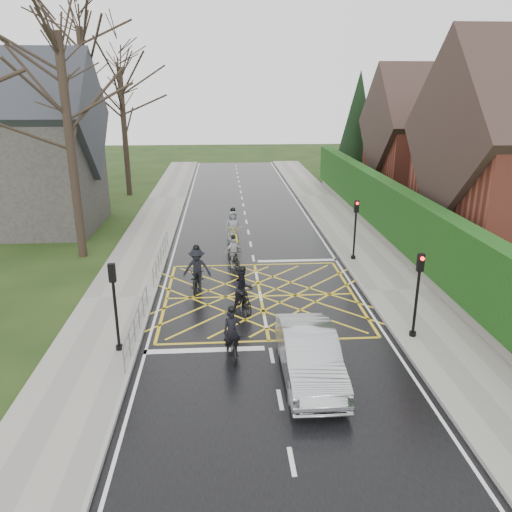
{
  "coord_description": "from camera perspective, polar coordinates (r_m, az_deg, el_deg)",
  "views": [
    {
      "loc": [
        -1.5,
        -19.65,
        8.51
      ],
      "look_at": [
        -0.09,
        1.57,
        1.3
      ],
      "focal_mm": 35.0,
      "sensor_mm": 36.0,
      "label": 1
    }
  ],
  "objects": [
    {
      "name": "traffic_light_sw",
      "position": [
        17.02,
        -15.76,
        -5.77
      ],
      "size": [
        0.24,
        0.31,
        3.21
      ],
      "color": "black",
      "rests_on": "ground"
    },
    {
      "name": "road",
      "position": [
        21.47,
        0.51,
        -4.62
      ],
      "size": [
        9.0,
        80.0,
        0.01
      ],
      "primitive_type": "cube",
      "color": "black",
      "rests_on": "ground"
    },
    {
      "name": "tree_mid",
      "position": [
        34.71,
        -18.95,
        17.99
      ],
      "size": [
        10.08,
        10.08,
        12.48
      ],
      "color": "black",
      "rests_on": "ground"
    },
    {
      "name": "cyclist_back",
      "position": [
        19.92,
        -1.51,
        -4.34
      ],
      "size": [
        1.08,
        1.94,
        1.87
      ],
      "rotation": [
        0.0,
        0.0,
        0.31
      ],
      "color": "black",
      "rests_on": "ground"
    },
    {
      "name": "cyclist_front",
      "position": [
        24.62,
        -2.58,
        0.02
      ],
      "size": [
        1.0,
        1.74,
        1.69
      ],
      "rotation": [
        0.0,
        0.0,
        0.33
      ],
      "color": "black",
      "rests_on": "ground"
    },
    {
      "name": "traffic_light_se",
      "position": [
        18.14,
        17.9,
        -4.42
      ],
      "size": [
        0.24,
        0.31,
        3.21
      ],
      "rotation": [
        0.0,
        0.0,
        3.14
      ],
      "color": "black",
      "rests_on": "ground"
    },
    {
      "name": "hedge",
      "position": [
        28.01,
        15.64,
        4.8
      ],
      "size": [
        0.9,
        38.0,
        2.8
      ],
      "primitive_type": "cube",
      "color": "#12380F",
      "rests_on": "stone_wall"
    },
    {
      "name": "ground",
      "position": [
        21.47,
        0.51,
        -4.63
      ],
      "size": [
        120.0,
        120.0,
        0.0
      ],
      "primitive_type": "plane",
      "color": "black",
      "rests_on": "ground"
    },
    {
      "name": "railing_north",
      "position": [
        25.08,
        -10.84,
        0.45
      ],
      "size": [
        0.05,
        6.04,
        1.03
      ],
      "color": "slate",
      "rests_on": "ground"
    },
    {
      "name": "cyclist_mid",
      "position": [
        22.09,
        -6.74,
        -1.97
      ],
      "size": [
        1.27,
        2.17,
        2.06
      ],
      "rotation": [
        0.0,
        0.0,
        -0.07
      ],
      "color": "black",
      "rests_on": "ground"
    },
    {
      "name": "traffic_light_ne",
      "position": [
        25.67,
        11.25,
        2.89
      ],
      "size": [
        0.24,
        0.31,
        3.21
      ],
      "rotation": [
        0.0,
        0.0,
        3.14
      ],
      "color": "black",
      "rests_on": "ground"
    },
    {
      "name": "sidewalk_right",
      "position": [
        22.66,
        15.86,
        -3.88
      ],
      "size": [
        3.0,
        80.0,
        0.15
      ],
      "primitive_type": "cube",
      "color": "gray",
      "rests_on": "ground"
    },
    {
      "name": "church",
      "position": [
        34.05,
        -24.98,
        10.99
      ],
      "size": [
        8.8,
        7.8,
        11.0
      ],
      "color": "#2D2B28",
      "rests_on": "ground"
    },
    {
      "name": "car",
      "position": [
        15.56,
        6.15,
        -11.22
      ],
      "size": [
        1.64,
        4.7,
        1.55
      ],
      "primitive_type": "imported",
      "rotation": [
        0.0,
        0.0,
        0.0
      ],
      "color": "#A3A5AA",
      "rests_on": "ground"
    },
    {
      "name": "house_far",
      "position": [
        41.22,
        19.87,
        11.88
      ],
      "size": [
        9.8,
        8.8,
        10.3
      ],
      "color": "brown",
      "rests_on": "ground"
    },
    {
      "name": "tree_near",
      "position": [
        26.73,
        -20.98,
        16.27
      ],
      "size": [
        9.24,
        9.24,
        11.44
      ],
      "color": "black",
      "rests_on": "ground"
    },
    {
      "name": "cyclist_rear",
      "position": [
        16.77,
        -2.73,
        -9.52
      ],
      "size": [
        0.84,
        1.89,
        1.78
      ],
      "rotation": [
        0.0,
        0.0,
        0.11
      ],
      "color": "black",
      "rests_on": "ground"
    },
    {
      "name": "cyclist_lead",
      "position": [
        28.51,
        -2.62,
        2.87
      ],
      "size": [
        1.14,
        2.26,
        2.1
      ],
      "rotation": [
        0.0,
        0.0,
        0.19
      ],
      "color": "gold",
      "rests_on": "ground"
    },
    {
      "name": "sidewalk_left",
      "position": [
        21.85,
        -15.43,
        -4.7
      ],
      "size": [
        3.0,
        80.0,
        0.15
      ],
      "primitive_type": "cube",
      "color": "gray",
      "rests_on": "ground"
    },
    {
      "name": "tree_far",
      "position": [
        42.39,
        -15.04,
        16.34
      ],
      "size": [
        8.4,
        8.4,
        10.4
      ],
      "color": "black",
      "rests_on": "ground"
    },
    {
      "name": "stone_wall",
      "position": [
        28.46,
        15.33,
        1.39
      ],
      "size": [
        0.5,
        38.0,
        0.7
      ],
      "primitive_type": "cube",
      "color": "slate",
      "rests_on": "ground"
    },
    {
      "name": "conifer",
      "position": [
        47.4,
        11.53,
        14.12
      ],
      "size": [
        4.6,
        4.6,
        10.0
      ],
      "color": "black",
      "rests_on": "ground"
    },
    {
      "name": "railing_south",
      "position": [
        18.18,
        -13.51,
        -7.0
      ],
      "size": [
        0.05,
        5.04,
        1.03
      ],
      "color": "slate",
      "rests_on": "ground"
    }
  ]
}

